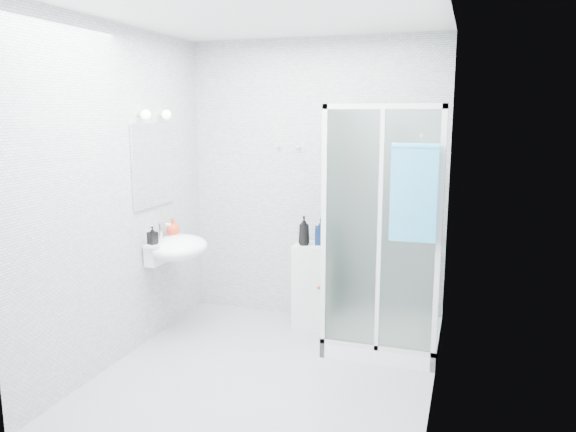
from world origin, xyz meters
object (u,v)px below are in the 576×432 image
(shampoo_bottle_a, at_px, (304,231))
(shower_enclosure, at_px, (374,295))
(wall_basin, at_px, (177,248))
(shampoo_bottle_b, at_px, (321,231))
(storage_cabinet, at_px, (313,285))
(soap_dispenser_black, at_px, (153,235))
(hand_towel, at_px, (414,191))
(soap_dispenser_orange, at_px, (173,227))

(shampoo_bottle_a, bearing_deg, shower_enclosure, -18.89)
(wall_basin, xyz_separation_m, shampoo_bottle_b, (1.11, 0.62, 0.09))
(wall_basin, relative_size, shampoo_bottle_a, 2.13)
(shower_enclosure, relative_size, shampoo_bottle_a, 7.59)
(storage_cabinet, height_order, soap_dispenser_black, soap_dispenser_black)
(storage_cabinet, xyz_separation_m, hand_towel, (0.94, -0.69, 1.00))
(wall_basin, bearing_deg, hand_towel, -2.46)
(soap_dispenser_orange, bearing_deg, wall_basin, -52.92)
(wall_basin, xyz_separation_m, hand_towel, (1.98, -0.09, 0.59))
(soap_dispenser_black, bearing_deg, shampoo_bottle_a, 34.20)
(storage_cabinet, bearing_deg, shampoo_bottle_b, 13.98)
(shower_enclosure, bearing_deg, shampoo_bottle_a, 161.11)
(storage_cabinet, bearing_deg, hand_towel, -36.85)
(soap_dispenser_black, bearing_deg, shampoo_bottle_b, 33.50)
(shampoo_bottle_a, xyz_separation_m, shampoo_bottle_b, (0.14, 0.07, -0.01))
(wall_basin, relative_size, storage_cabinet, 0.73)
(shampoo_bottle_a, distance_m, soap_dispenser_orange, 1.16)
(hand_towel, distance_m, shampoo_bottle_b, 1.22)
(shampoo_bottle_a, bearing_deg, shampoo_bottle_b, 27.53)
(wall_basin, distance_m, hand_towel, 2.07)
(shower_enclosure, bearing_deg, soap_dispenser_black, -164.04)
(storage_cabinet, distance_m, soap_dispenser_black, 1.51)
(shower_enclosure, distance_m, shampoo_bottle_b, 0.76)
(shower_enclosure, distance_m, soap_dispenser_black, 1.90)
(wall_basin, relative_size, hand_towel, 0.79)
(soap_dispenser_orange, bearing_deg, hand_towel, -6.76)
(shampoo_bottle_b, bearing_deg, shower_enclosure, -29.21)
(wall_basin, distance_m, soap_dispenser_orange, 0.25)
(shampoo_bottle_b, relative_size, soap_dispenser_black, 1.56)
(hand_towel, relative_size, soap_dispenser_orange, 4.67)
(storage_cabinet, relative_size, soap_dispenser_orange, 5.05)
(shampoo_bottle_a, height_order, soap_dispenser_black, shampoo_bottle_a)
(hand_towel, xyz_separation_m, shampoo_bottle_a, (-1.01, 0.63, -0.48))
(shower_enclosure, distance_m, soap_dispenser_orange, 1.85)
(hand_towel, distance_m, soap_dispenser_black, 2.14)
(shampoo_bottle_a, relative_size, soap_dispenser_orange, 1.73)
(shampoo_bottle_b, height_order, soap_dispenser_black, soap_dispenser_black)
(hand_towel, distance_m, soap_dispenser_orange, 2.16)
(shower_enclosure, bearing_deg, wall_basin, -169.19)
(shampoo_bottle_b, distance_m, soap_dispenser_black, 1.47)
(shampoo_bottle_a, xyz_separation_m, soap_dispenser_black, (-1.09, -0.74, 0.04))
(shampoo_bottle_a, bearing_deg, storage_cabinet, 38.04)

